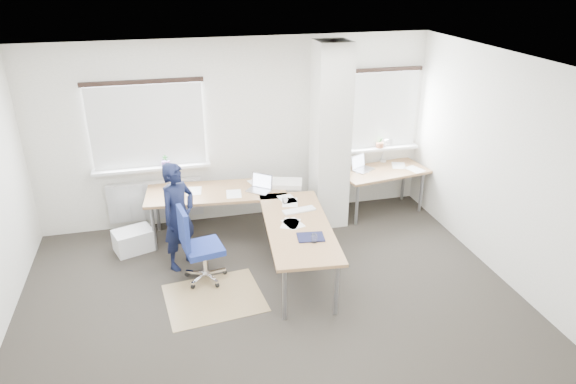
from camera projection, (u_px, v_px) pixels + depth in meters
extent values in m
plane|color=black|center=(274.00, 306.00, 6.13)|extent=(6.00, 6.00, 0.00)
cube|color=beige|center=(237.00, 132.00, 7.77)|extent=(6.00, 0.04, 2.80)
cube|color=beige|center=(355.00, 358.00, 3.35)|extent=(6.00, 0.04, 2.80)
cube|color=beige|center=(514.00, 175.00, 6.22)|extent=(0.04, 5.00, 2.80)
cube|color=white|center=(271.00, 70.00, 4.98)|extent=(6.00, 5.00, 0.04)
cube|color=beige|center=(330.00, 137.00, 7.57)|extent=(0.50, 0.50, 2.78)
cube|color=white|center=(147.00, 126.00, 7.37)|extent=(1.60, 0.04, 1.20)
cube|color=white|center=(147.00, 127.00, 7.34)|extent=(1.60, 0.02, 1.20)
cube|color=white|center=(152.00, 168.00, 7.57)|extent=(1.70, 0.20, 0.04)
cube|color=white|center=(380.00, 110.00, 8.17)|extent=(1.20, 0.04, 1.20)
cube|color=white|center=(381.00, 111.00, 8.13)|extent=(1.20, 0.02, 1.20)
cube|color=white|center=(379.00, 148.00, 8.36)|extent=(1.30, 0.20, 0.04)
cube|color=silver|center=(156.00, 200.00, 7.80)|extent=(1.40, 0.10, 0.60)
cylinder|color=#63397F|center=(166.00, 163.00, 7.57)|extent=(0.12, 0.12, 0.08)
imported|color=#276227|center=(165.00, 161.00, 7.55)|extent=(0.09, 0.06, 0.17)
cylinder|color=#9A5A3B|center=(380.00, 145.00, 8.32)|extent=(0.12, 0.12, 0.08)
imported|color=#276227|center=(380.00, 143.00, 8.30)|extent=(0.09, 0.07, 0.17)
cube|color=#91784F|center=(214.00, 298.00, 6.28)|extent=(1.25, 1.09, 0.01)
cube|color=white|center=(134.00, 240.00, 7.26)|extent=(0.61, 0.51, 0.31)
cube|color=#8E613D|center=(216.00, 192.00, 7.43)|extent=(2.07, 0.99, 0.04)
cube|color=#8E613D|center=(298.00, 226.00, 6.48)|extent=(0.99, 2.07, 0.04)
cylinder|color=gray|center=(154.00, 228.00, 7.19)|extent=(0.05, 0.05, 0.69)
cylinder|color=gray|center=(157.00, 210.00, 7.73)|extent=(0.05, 0.05, 0.69)
cylinder|color=gray|center=(276.00, 202.00, 7.97)|extent=(0.05, 0.05, 0.69)
cylinder|color=gray|center=(285.00, 294.00, 5.78)|extent=(0.05, 0.05, 0.69)
cylinder|color=gray|center=(336.00, 289.00, 5.86)|extent=(0.05, 0.05, 0.69)
cylinder|color=gray|center=(308.00, 218.00, 7.48)|extent=(0.05, 0.05, 0.69)
cube|color=#B7B7BC|center=(259.00, 191.00, 7.41)|extent=(0.40, 0.39, 0.01)
cube|color=#B7B7BC|center=(262.00, 181.00, 7.46)|extent=(0.28, 0.24, 0.22)
cube|color=silver|center=(262.00, 181.00, 7.46)|extent=(0.24, 0.21, 0.19)
cube|color=white|center=(299.00, 210.00, 6.82)|extent=(0.46, 0.20, 0.02)
cube|color=black|center=(311.00, 237.00, 6.16)|extent=(0.35, 0.28, 0.01)
cube|color=white|center=(287.00, 183.00, 7.58)|extent=(0.53, 0.44, 0.07)
imported|color=white|center=(286.00, 201.00, 7.03)|extent=(0.08, 0.08, 0.07)
cylinder|color=silver|center=(314.00, 238.00, 6.05)|extent=(0.07, 0.07, 0.10)
cube|color=#8E613D|center=(383.00, 171.00, 8.17)|extent=(1.49, 0.91, 0.04)
cylinder|color=gray|center=(357.00, 204.00, 7.90)|extent=(0.05, 0.05, 0.69)
cylinder|color=gray|center=(421.00, 192.00, 8.33)|extent=(0.05, 0.05, 0.69)
cylinder|color=gray|center=(341.00, 192.00, 8.32)|extent=(0.05, 0.05, 0.69)
cylinder|color=gray|center=(403.00, 181.00, 8.75)|extent=(0.05, 0.05, 0.69)
cube|color=#B7B7BC|center=(363.00, 170.00, 8.15)|extent=(0.40, 0.37, 0.01)
cube|color=#B7B7BC|center=(358.00, 161.00, 8.18)|extent=(0.30, 0.21, 0.22)
cube|color=silver|center=(358.00, 161.00, 8.18)|extent=(0.26, 0.18, 0.19)
cylinder|color=silver|center=(383.00, 161.00, 8.50)|extent=(0.10, 0.10, 0.02)
cylinder|color=silver|center=(384.00, 150.00, 8.42)|extent=(0.02, 0.16, 0.38)
cylinder|color=silver|center=(388.00, 140.00, 8.22)|extent=(0.02, 0.29, 0.13)
cone|color=silver|center=(391.00, 144.00, 8.11)|extent=(0.14, 0.16, 0.17)
cube|color=navy|center=(204.00, 248.00, 6.47)|extent=(0.53, 0.53, 0.08)
cube|color=navy|center=(183.00, 228.00, 6.25)|extent=(0.13, 0.40, 0.50)
cylinder|color=silver|center=(205.00, 261.00, 6.55)|extent=(0.06, 0.06, 0.34)
cylinder|color=black|center=(225.00, 272.00, 6.74)|extent=(0.06, 0.04, 0.06)
cylinder|color=black|center=(207.00, 266.00, 6.88)|extent=(0.04, 0.06, 0.06)
cylinder|color=black|center=(187.00, 274.00, 6.69)|extent=(0.07, 0.05, 0.06)
cylinder|color=black|center=(193.00, 287.00, 6.44)|extent=(0.06, 0.06, 0.06)
cylinder|color=black|center=(217.00, 285.00, 6.47)|extent=(0.05, 0.07, 0.06)
imported|color=black|center=(179.00, 216.00, 6.67)|extent=(0.63, 0.62, 1.47)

